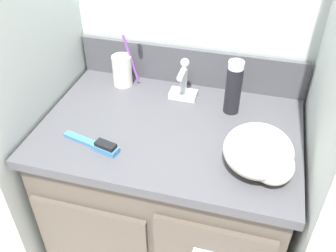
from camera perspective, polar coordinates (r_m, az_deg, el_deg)
The scene contains 8 objects.
wall_left at distance 1.17m, azimuth -21.67°, elevation 14.74°, with size 0.08×0.62×2.20m, color silver.
vanity at distance 1.41m, azimuth 0.20°, elevation -12.75°, with size 0.78×0.55×0.81m.
backsplash at distance 1.31m, azimuth 3.35°, elevation 9.05°, with size 0.78×0.02×0.13m.
sink_faucet at distance 1.24m, azimuth 2.35°, elevation 6.29°, with size 0.09×0.09×0.14m.
toothbrush_cup at distance 1.32m, azimuth -6.92°, elevation 8.50°, with size 0.09×0.07×0.20m.
shaving_cream_can at distance 1.17m, azimuth 9.95°, elevation 5.79°, with size 0.05×0.05×0.18m.
hairbrush at distance 1.07m, azimuth -10.64°, elevation -2.84°, with size 0.18×0.07×0.03m.
hand_towel at distance 1.00m, azimuth 14.06°, elevation -4.05°, with size 0.19×0.20×0.10m.
Camera 1 is at (0.23, -0.87, 1.51)m, focal length 40.00 mm.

